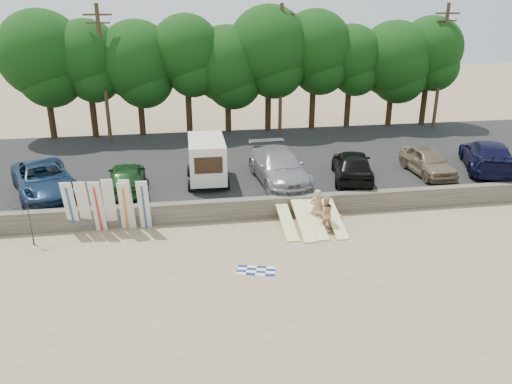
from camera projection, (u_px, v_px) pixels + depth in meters
ground at (309, 242)px, 21.66m from camera, size 120.00×120.00×0.00m
seawall at (294, 206)px, 24.24m from camera, size 44.00×0.50×1.00m
parking_lot at (266, 163)px, 31.21m from camera, size 44.00×14.50×0.70m
treeline at (240, 55)px, 35.48m from camera, size 33.14×6.13×8.97m
utility_poles at (281, 68)px, 34.76m from camera, size 25.80×0.26×9.00m
box_trailer at (207, 158)px, 26.35m from camera, size 2.19×3.77×2.36m
car_0 at (44, 179)px, 24.95m from camera, size 4.44×6.18×1.56m
car_1 at (127, 177)px, 25.19m from camera, size 2.08×4.65×1.55m
car_2 at (279, 167)px, 26.54m from camera, size 2.80×6.04×1.71m
car_3 at (352, 165)px, 26.84m from camera, size 3.11×5.27×1.68m
car_4 at (428, 161)px, 27.81m from camera, size 1.81×4.37×1.48m
car_5 at (487, 156)px, 28.46m from camera, size 4.48×6.38×1.71m
surfboard_upright_0 at (70, 207)px, 22.08m from camera, size 0.54×0.71×2.54m
surfboard_upright_1 at (84, 206)px, 22.17m from camera, size 0.54×0.74×2.53m
surfboard_upright_2 at (98, 207)px, 22.10m from camera, size 0.56×0.68×2.55m
surfboard_upright_3 at (110, 204)px, 22.33m from camera, size 0.50×0.57×2.56m
surfboard_upright_4 at (125, 206)px, 22.25m from camera, size 0.54×0.86×2.50m
surfboard_upright_5 at (127, 204)px, 22.34m from camera, size 0.60×0.68×2.56m
surfboard_upright_6 at (144, 205)px, 22.33m from camera, size 0.52×0.78×2.52m
surfboard_low_0 at (286, 220)px, 22.85m from camera, size 0.56×2.92×0.83m
surfboard_low_1 at (303, 220)px, 22.72m from camera, size 0.56×2.89×0.94m
surfboard_low_2 at (315, 218)px, 22.90m from camera, size 0.56×2.89×0.95m
surfboard_low_3 at (334, 218)px, 23.00m from camera, size 0.56×2.90×0.92m
beachgoer_a at (316, 207)px, 23.01m from camera, size 0.69×0.49×1.78m
beachgoer_b at (325, 213)px, 22.54m from camera, size 0.84×0.68×1.67m
cooler at (320, 218)px, 23.69m from camera, size 0.47×0.42×0.32m
gear_bag at (338, 217)px, 23.93m from camera, size 0.36×0.33×0.22m
beach_towel at (256, 271)px, 19.37m from camera, size 1.84×1.84×0.00m
beach_umbrella at (29, 222)px, 21.05m from camera, size 3.35×3.35×2.16m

